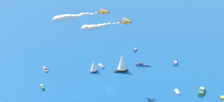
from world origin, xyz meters
name	(u,v)px	position (x,y,z in m)	size (l,w,h in m)	color
ground_plane	(110,88)	(0.00, 0.00, 0.00)	(2000.00, 2000.00, 0.00)	navy
motorboat_far_port	(101,66)	(-31.06, 8.45, 0.54)	(7.01, 2.04, 2.02)	#9E9993
motorboat_inshore	(201,92)	(29.19, 44.74, 0.79)	(8.49, 9.44, 2.94)	#33704C
motorboat_offshore	(143,65)	(-19.49, 36.02, 0.75)	(7.84, 9.03, 2.77)	#23478C
motorboat_trailing	(176,62)	(-12.73, 59.65, 0.69)	(8.06, 7.72, 2.58)	#23478C
motorboat_ahead	(178,92)	(22.72, 32.65, 0.47)	(6.11, 3.51, 1.73)	white
sailboat_mid_cluster	(94,66)	(-25.54, 0.20, 4.41)	(5.30, 7.74, 9.65)	#23478C
motorboat_outer_ring_a	(45,69)	(-43.66, -28.60, 0.66)	(8.50, 2.59, 2.44)	#9E9993
sailboat_outer_ring_b	(122,63)	(-17.91, 17.80, 6.35)	(6.67, 11.10, 13.92)	black
motorboat_outer_ring_c	(135,50)	(-48.72, 46.91, 0.53)	(6.34, 5.73, 1.98)	#23478C
motorboat_outer_ring_d	(42,87)	(-17.84, -36.44, 0.51)	(6.53, 1.71, 1.89)	#33704C
biplane_lead	(104,12)	(-6.82, -0.38, 44.90)	(7.33, 6.85, 3.57)	orange
wingwalker_lead	(104,8)	(-6.77, -0.36, 47.08)	(0.93, 0.23, 1.76)	red
smoke_trail_lead	(68,17)	(-4.67, -22.23, 44.60)	(5.30, 26.00, 3.95)	silver
biplane_wingman	(126,22)	(6.20, 6.81, 41.46)	(7.33, 6.85, 3.57)	orange
wingwalker_wingman	(126,18)	(6.25, 6.83, 43.65)	(0.93, 0.23, 1.76)	white
smoke_trail_wingman	(94,27)	(8.00, -12.63, 41.33)	(5.14, 22.52, 3.18)	silver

